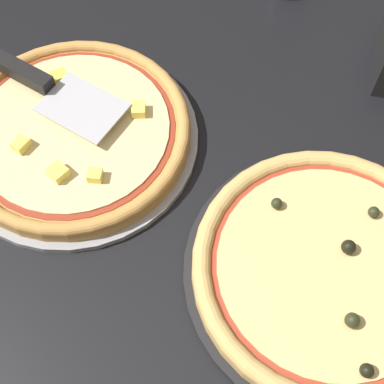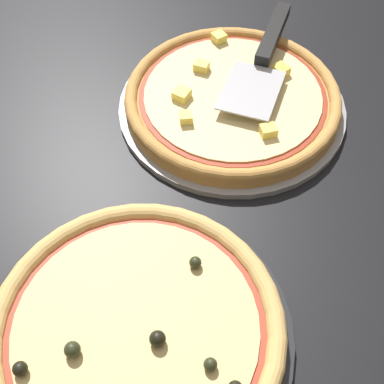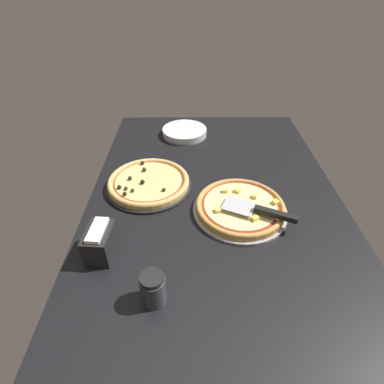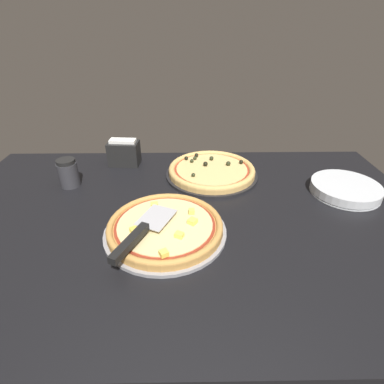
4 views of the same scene
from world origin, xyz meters
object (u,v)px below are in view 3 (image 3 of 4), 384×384
at_px(serving_spatula, 266,212).
at_px(pizza_back, 149,182).
at_px(pizza_front, 240,206).
at_px(parmesan_shaker, 153,289).
at_px(napkin_holder, 100,242).
at_px(plate_stack, 185,132).

bearing_deg(serving_spatula, pizza_back, 62.77).
relative_size(pizza_front, pizza_back, 0.99).
distance_m(parmesan_shaker, napkin_holder, 0.24).
distance_m(pizza_back, napkin_holder, 0.36).
distance_m(pizza_front, serving_spatula, 0.10).
xyz_separation_m(parmesan_shaker, napkin_holder, (0.16, 0.18, 0.00)).
bearing_deg(napkin_holder, plate_stack, -17.19).
bearing_deg(pizza_front, serving_spatula, -129.90).
distance_m(serving_spatula, napkin_holder, 0.55).
xyz_separation_m(pizza_front, parmesan_shaker, (-0.36, 0.28, 0.03)).
height_order(serving_spatula, plate_stack, serving_spatula).
height_order(pizza_front, parmesan_shaker, parmesan_shaker).
bearing_deg(parmesan_shaker, pizza_back, 7.73).
height_order(pizza_front, serving_spatula, serving_spatula).
distance_m(pizza_back, plate_stack, 0.47).
xyz_separation_m(serving_spatula, napkin_holder, (-0.13, 0.53, -0.00)).
relative_size(pizza_front, napkin_holder, 2.56).
xyz_separation_m(serving_spatula, plate_stack, (0.67, 0.29, -0.04)).
relative_size(pizza_front, parmesan_shaker, 3.18).
bearing_deg(plate_stack, napkin_holder, 162.81).
xyz_separation_m(pizza_back, napkin_holder, (-0.35, 0.11, 0.03)).
xyz_separation_m(pizza_front, plate_stack, (0.60, 0.21, -0.01)).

